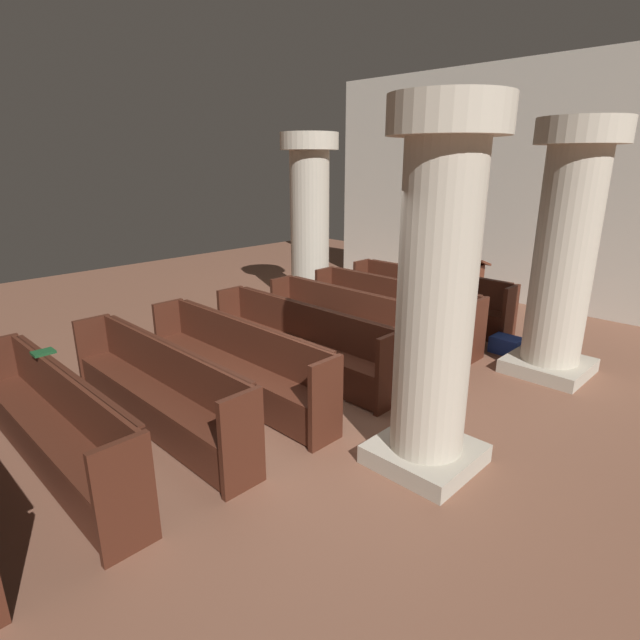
% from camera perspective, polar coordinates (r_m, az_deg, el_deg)
% --- Properties ---
extents(ground_plane, '(19.20, 19.20, 0.00)m').
position_cam_1_polar(ground_plane, '(5.86, -0.05, -10.08)').
color(ground_plane, brown).
extents(back_wall, '(10.00, 0.16, 4.50)m').
position_cam_1_polar(back_wall, '(10.44, 24.74, 13.51)').
color(back_wall, silver).
rests_on(back_wall, ground).
extents(pew_row_0, '(3.02, 0.46, 0.92)m').
position_cam_1_polar(pew_row_0, '(8.90, 12.18, 2.69)').
color(pew_row_0, '#4C2316').
rests_on(pew_row_0, ground).
extents(pew_row_1, '(3.02, 0.46, 0.92)m').
position_cam_1_polar(pew_row_1, '(8.08, 8.27, 1.38)').
color(pew_row_1, '#4C2316').
rests_on(pew_row_1, ground).
extents(pew_row_2, '(3.02, 0.47, 0.92)m').
position_cam_1_polar(pew_row_2, '(7.31, 3.51, -0.21)').
color(pew_row_2, '#4C2316').
rests_on(pew_row_2, ground).
extents(pew_row_3, '(3.02, 0.46, 0.92)m').
position_cam_1_polar(pew_row_3, '(6.62, -2.31, -2.16)').
color(pew_row_3, '#4C2316').
rests_on(pew_row_3, ground).
extents(pew_row_4, '(3.02, 0.46, 0.92)m').
position_cam_1_polar(pew_row_4, '(6.01, -9.43, -4.49)').
color(pew_row_4, '#4C2316').
rests_on(pew_row_4, ground).
extents(pew_row_5, '(3.02, 0.47, 0.92)m').
position_cam_1_polar(pew_row_5, '(5.53, -18.01, -7.20)').
color(pew_row_5, '#4C2316').
rests_on(pew_row_5, ground).
extents(pew_row_6, '(3.02, 0.46, 0.92)m').
position_cam_1_polar(pew_row_6, '(5.21, -28.05, -10.13)').
color(pew_row_6, '#4C2316').
rests_on(pew_row_6, ground).
extents(pillar_aisle_side, '(1.06, 1.06, 3.21)m').
position_cam_1_polar(pillar_aisle_side, '(7.05, 26.14, 7.31)').
color(pillar_aisle_side, '#B6AD9A').
rests_on(pillar_aisle_side, ground).
extents(pillar_far_side, '(1.06, 1.06, 3.21)m').
position_cam_1_polar(pillar_far_side, '(9.66, -1.17, 11.44)').
color(pillar_far_side, '#B6AD9A').
rests_on(pillar_far_side, ground).
extents(pillar_aisle_rear, '(0.97, 0.97, 3.21)m').
position_cam_1_polar(pillar_aisle_rear, '(4.36, 13.13, 3.24)').
color(pillar_aisle_rear, '#B6AD9A').
rests_on(pillar_aisle_rear, ground).
extents(lectern, '(0.48, 0.45, 1.08)m').
position_cam_1_polar(lectern, '(9.53, 16.88, 3.11)').
color(lectern, '#492215').
rests_on(lectern, ground).
extents(hymn_book, '(0.16, 0.20, 0.03)m').
position_cam_1_polar(hymn_book, '(5.64, -28.96, -3.24)').
color(hymn_book, '#194723').
rests_on(hymn_book, pew_row_6).
extents(kneeler_box_blue, '(0.43, 0.32, 0.24)m').
position_cam_1_polar(kneeler_box_blue, '(7.92, 20.45, -2.68)').
color(kneeler_box_blue, navy).
rests_on(kneeler_box_blue, ground).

